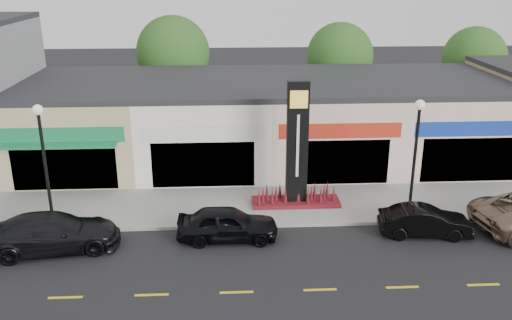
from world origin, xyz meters
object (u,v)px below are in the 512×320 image
at_px(lamp_west_near, 44,154).
at_px(pylon_sign, 297,162).
at_px(lamp_east_near, 416,148).
at_px(car_black_sedan, 227,224).
at_px(car_black_conv, 425,221).
at_px(car_dark_sedan, 52,233).

distance_m(lamp_west_near, pylon_sign, 11.19).
bearing_deg(lamp_east_near, lamp_west_near, 180.00).
height_order(car_black_sedan, car_black_conv, car_black_sedan).
height_order(lamp_east_near, car_dark_sedan, lamp_east_near).
bearing_deg(car_dark_sedan, car_black_conv, -97.50).
xyz_separation_m(pylon_sign, car_black_sedan, (-3.30, -3.15, -1.55)).
relative_size(lamp_east_near, car_dark_sedan, 1.03).
bearing_deg(car_black_sedan, lamp_west_near, 80.20).
relative_size(car_dark_sedan, car_black_sedan, 1.26).
height_order(lamp_east_near, car_black_conv, lamp_east_near).
bearing_deg(lamp_east_near, car_black_sedan, -170.04).
relative_size(lamp_west_near, lamp_east_near, 1.00).
distance_m(pylon_sign, car_dark_sedan, 11.13).
distance_m(lamp_west_near, car_black_conv, 16.50).
distance_m(lamp_west_near, car_dark_sedan, 3.41).
height_order(pylon_sign, car_dark_sedan, pylon_sign).
xyz_separation_m(lamp_east_near, car_dark_sedan, (-15.39, -1.99, -2.70)).
xyz_separation_m(lamp_west_near, car_black_sedan, (7.70, -1.46, -2.75)).
distance_m(lamp_east_near, car_dark_sedan, 15.75).
relative_size(lamp_east_near, car_black_conv, 1.41).
relative_size(lamp_west_near, car_black_conv, 1.41).
distance_m(lamp_east_near, car_black_conv, 3.23).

